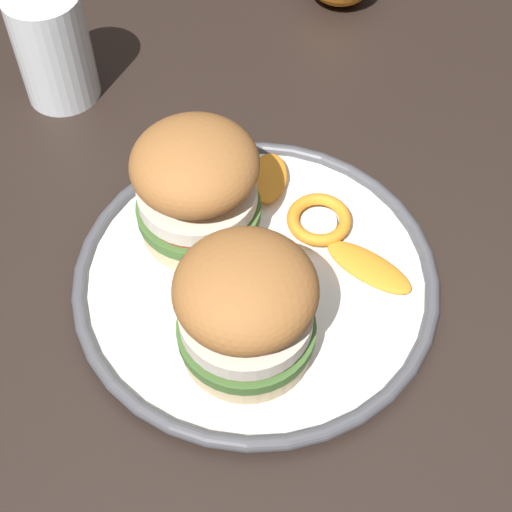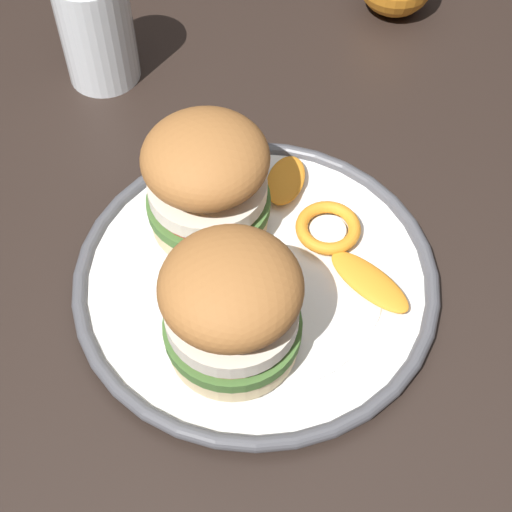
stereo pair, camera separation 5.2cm
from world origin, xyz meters
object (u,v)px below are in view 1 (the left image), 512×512
dinner_plate (256,279)px  sandwich_half_left (246,308)px  dining_table (307,313)px  sandwich_half_right (197,185)px  drinking_glass (54,52)px

dinner_plate → sandwich_half_left: sandwich_half_left is taller
dining_table → dinner_plate: (0.04, 0.04, 0.10)m
dining_table → dinner_plate: bearing=45.7°
sandwich_half_left → sandwich_half_right: 0.12m
sandwich_half_right → dining_table: bearing=-176.7°
sandwich_half_left → sandwich_half_right: (0.06, -0.10, 0.00)m
sandwich_half_left → drinking_glass: sandwich_half_left is taller
sandwich_half_left → dinner_plate: bearing=-82.4°
dinner_plate → sandwich_half_right: size_ratio=2.11×
dining_table → sandwich_half_left: size_ratio=10.16×
dinner_plate → sandwich_half_right: sandwich_half_right is taller
sandwich_half_left → drinking_glass: bearing=-44.6°
drinking_glass → dinner_plate: bearing=143.2°
dining_table → sandwich_half_left: bearing=73.9°
dinner_plate → sandwich_half_right: bearing=-31.6°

